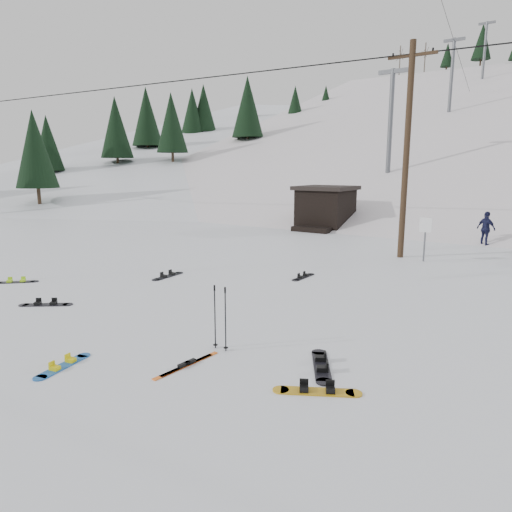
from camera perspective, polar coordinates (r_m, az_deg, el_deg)
The scene contains 21 objects.
ground at distance 10.57m, azimuth -17.39°, elevation -11.10°, with size 200.00×200.00×0.00m, color white.
ski_slope at distance 63.51m, azimuth 25.92°, elevation -4.66°, with size 60.00×75.00×45.00m, color silver.
ridge_left at distance 71.10m, azimuth -4.91°, elevation -1.17°, with size 34.00×85.00×38.00m, color white.
treeline_left at distance 62.27m, azimuth -8.28°, elevation 7.26°, with size 20.00×64.00×10.00m, color black, non-canonical shape.
treeline_crest at distance 92.41m, azimuth 29.41°, elevation 7.15°, with size 50.00×6.00×10.00m, color black, non-canonical shape.
utility_pole at distance 20.84m, azimuth 18.32°, elevation 12.62°, with size 2.00×0.26×9.00m.
trail_sign at distance 20.30m, azimuth 20.40°, elevation 2.89°, with size 0.50×0.09×1.85m.
lift_hut at distance 29.93m, azimuth 8.64°, elevation 6.01°, with size 3.40×4.10×2.75m.
lift_tower_near at distance 38.09m, azimuth 16.50°, elevation 16.51°, with size 2.20×0.36×8.00m.
lift_tower_mid at distance 58.18m, azimuth 23.30°, elevation 20.48°, with size 2.20×0.36×8.00m.
lift_tower_far at distance 78.76m, azimuth 26.71°, elevation 22.30°, with size 2.20×0.36×8.00m.
hero_snowboard at distance 10.06m, azimuth -22.98°, elevation -12.48°, with size 0.48×1.37×0.10m.
hero_skis at distance 9.44m, azimuth -8.64°, elevation -13.27°, with size 0.25×1.67×0.09m.
ski_poles at distance 9.90m, azimuth -4.50°, elevation -7.65°, with size 0.39×0.10×1.42m.
board_scatter_a at distance 14.50m, azimuth -24.80°, elevation -5.50°, with size 1.28×1.02×0.11m.
board_scatter_b at distance 16.88m, azimuth -10.96°, elevation -2.44°, with size 0.37×1.55×0.11m.
board_scatter_c at distance 17.77m, azimuth -27.78°, elevation -2.86°, with size 1.12×1.09×0.10m.
board_scatter_d at distance 9.39m, azimuth 8.18°, elevation -13.37°, with size 1.00×1.49×0.12m.
board_scatter_e at distance 8.42m, azimuth 7.64°, elevation -16.37°, with size 1.42×0.90×0.11m.
board_scatter_f at distance 16.53m, azimuth 5.93°, elevation -2.59°, with size 0.28×1.40×0.10m.
skier_navy at distance 25.74m, azimuth 26.82°, elevation 3.06°, with size 1.02×0.43×1.74m, color #17193B.
Camera 1 is at (7.79, -6.00, 3.88)m, focal length 32.00 mm.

